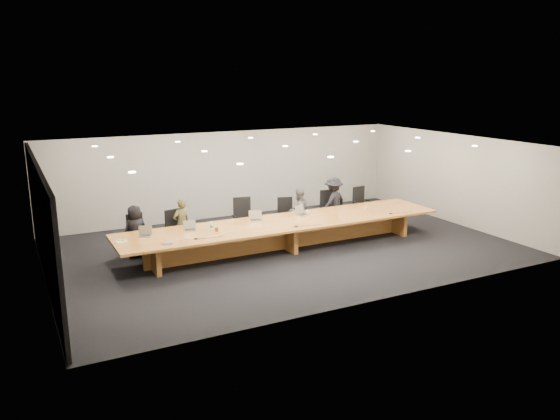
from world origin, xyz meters
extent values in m
plane|color=black|center=(0.00, 0.00, 0.00)|extent=(12.00, 12.00, 0.00)
cube|color=#B5AFA5|center=(0.00, 4.00, 1.40)|extent=(12.00, 0.02, 2.80)
cube|color=black|center=(-5.94, 0.00, 1.37)|extent=(0.08, 7.84, 2.74)
cube|color=#9B5C21|center=(0.00, 0.00, 0.72)|extent=(9.00, 1.80, 0.06)
cube|color=brown|center=(0.00, 0.00, 0.34)|extent=(7.65, 0.15, 0.69)
cube|color=brown|center=(-3.60, 0.00, 0.34)|extent=(0.12, 1.26, 0.69)
cube|color=brown|center=(0.00, 0.00, 0.34)|extent=(0.12, 1.26, 0.69)
cube|color=brown|center=(3.60, 0.00, 0.34)|extent=(0.12, 1.26, 0.69)
imported|color=black|center=(-3.72, 1.16, 0.67)|extent=(0.73, 0.54, 1.34)
imported|color=#3E3D22|center=(-2.49, 1.18, 0.70)|extent=(0.58, 0.46, 1.39)
imported|color=#515153|center=(1.04, 1.13, 0.67)|extent=(0.72, 0.60, 1.34)
imported|color=black|center=(2.33, 1.27, 0.77)|extent=(1.14, 0.89, 1.54)
cylinder|color=silver|center=(-2.06, 0.05, 0.86)|extent=(0.07, 0.07, 0.22)
cylinder|color=maroon|center=(-1.97, -0.06, 0.80)|extent=(0.10, 0.10, 0.10)
cone|color=white|center=(0.93, 0.41, 0.80)|extent=(0.09, 0.09, 0.10)
cone|color=silver|center=(2.70, 0.13, 0.79)|extent=(0.09, 0.09, 0.08)
cube|color=white|center=(-4.28, 0.13, 0.76)|extent=(0.28, 0.24, 0.01)
cube|color=#5DBF33|center=(-4.26, 0.14, 0.78)|extent=(0.16, 0.12, 0.02)
cube|color=#A3A3A8|center=(-3.35, -0.52, 0.77)|extent=(0.24, 0.19, 0.03)
cone|color=black|center=(-2.65, -0.48, 0.76)|extent=(0.12, 0.12, 0.03)
cone|color=black|center=(0.01, -0.60, 0.77)|extent=(0.15, 0.15, 0.03)
cone|color=black|center=(3.05, -0.61, 0.76)|extent=(0.14, 0.14, 0.03)
camera|label=1|loc=(-6.52, -12.49, 4.52)|focal=35.00mm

